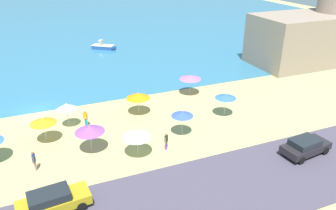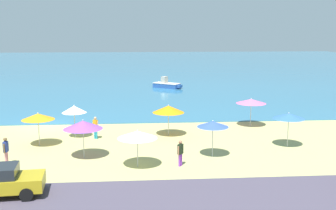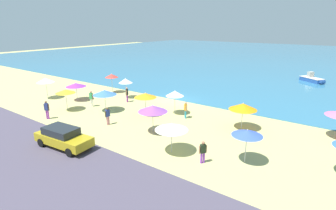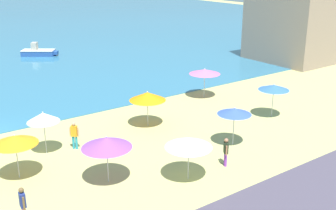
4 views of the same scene
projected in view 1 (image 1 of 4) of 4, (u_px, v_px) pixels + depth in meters
ground_plane at (38, 112)px, 34.22m from camera, size 160.00×160.00×0.00m
sea at (28, 19)px, 80.24m from camera, size 150.00×110.00×0.05m
beach_umbrella_0 at (138, 96)px, 33.09m from camera, size 2.41×2.41×2.40m
beach_umbrella_1 at (182, 114)px, 29.20m from camera, size 2.00×2.00×2.38m
beach_umbrella_2 at (90, 129)px, 26.72m from camera, size 2.47×2.47×2.48m
beach_umbrella_4 at (66, 106)px, 30.52m from camera, size 1.82×1.82×2.51m
beach_umbrella_7 at (190, 77)px, 37.60m from camera, size 2.49×2.49×2.38m
beach_umbrella_8 at (226, 96)px, 32.67m from camera, size 2.13×2.13×2.41m
beach_umbrella_9 at (137, 135)px, 26.21m from camera, size 2.36×2.36×2.27m
beach_umbrella_13 at (43, 121)px, 28.11m from camera, size 2.24×2.24×2.37m
bather_2 at (34, 160)px, 24.84m from camera, size 0.25×0.57×1.67m
bather_3 at (166, 140)px, 27.52m from camera, size 0.39×0.48×1.58m
bather_5 at (86, 117)px, 31.22m from camera, size 0.44×0.42×1.67m
parked_car_0 at (305, 146)px, 26.85m from camera, size 4.34×2.34×1.41m
parked_car_1 at (53, 201)px, 20.90m from camera, size 4.69×2.22×1.52m
skiff_nearshore at (103, 47)px, 55.92m from camera, size 4.00×3.42×1.53m
harbor_fortress at (315, 29)px, 48.01m from camera, size 15.67×8.57×14.71m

